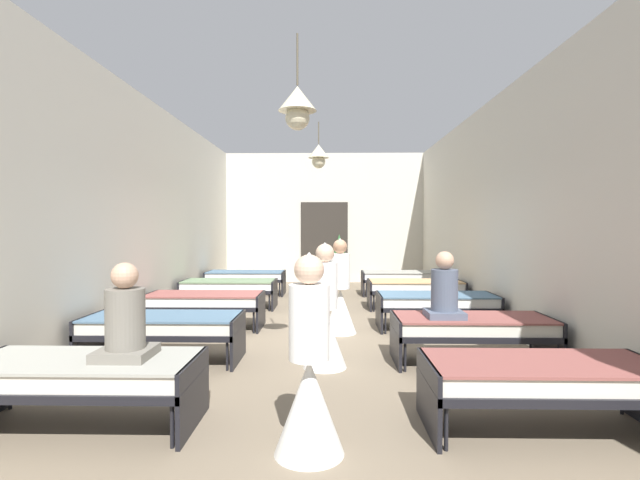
{
  "coord_description": "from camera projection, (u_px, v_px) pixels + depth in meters",
  "views": [
    {
      "loc": [
        0.16,
        -7.62,
        1.67
      ],
      "look_at": [
        0.0,
        0.1,
        1.45
      ],
      "focal_mm": 26.3,
      "sensor_mm": 36.0,
      "label": 1
    }
  ],
  "objects": [
    {
      "name": "ground_plane",
      "position": [
        320.0,
        332.0,
        7.67
      ],
      "size": [
        6.5,
        13.43,
        0.1
      ],
      "primitive_type": "cube",
      "color": "#7A6B56"
    },
    {
      "name": "room_shell",
      "position": [
        321.0,
        213.0,
        8.93
      ],
      "size": [
        6.3,
        13.03,
        3.87
      ],
      "color": "beige",
      "rests_on": "ground"
    },
    {
      "name": "bed_left_row_0",
      "position": [
        83.0,
        375.0,
        3.9
      ],
      "size": [
        1.9,
        0.84,
        0.57
      ],
      "color": "black",
      "rests_on": "ground"
    },
    {
      "name": "bed_right_row_0",
      "position": [
        543.0,
        378.0,
        3.82
      ],
      "size": [
        1.9,
        0.84,
        0.57
      ],
      "color": "black",
      "rests_on": "ground"
    },
    {
      "name": "bed_left_row_1",
      "position": [
        164.0,
        326.0,
        5.8
      ],
      "size": [
        1.9,
        0.84,
        0.57
      ],
      "color": "black",
      "rests_on": "ground"
    },
    {
      "name": "bed_right_row_1",
      "position": [
        472.0,
        327.0,
        5.72
      ],
      "size": [
        1.9,
        0.84,
        0.57
      ],
      "color": "black",
      "rests_on": "ground"
    },
    {
      "name": "bed_left_row_2",
      "position": [
        205.0,
        302.0,
        7.7
      ],
      "size": [
        1.9,
        0.84,
        0.57
      ],
      "color": "black",
      "rests_on": "ground"
    },
    {
      "name": "bed_right_row_2",
      "position": [
        436.0,
        302.0,
        7.62
      ],
      "size": [
        1.9,
        0.84,
        0.57
      ],
      "color": "black",
      "rests_on": "ground"
    },
    {
      "name": "bed_left_row_3",
      "position": [
        229.0,
        287.0,
        9.59
      ],
      "size": [
        1.9,
        0.84,
        0.57
      ],
      "color": "black",
      "rests_on": "ground"
    },
    {
      "name": "bed_right_row_3",
      "position": [
        415.0,
        287.0,
        9.52
      ],
      "size": [
        1.9,
        0.84,
        0.57
      ],
      "color": "black",
      "rests_on": "ground"
    },
    {
      "name": "bed_left_row_4",
      "position": [
        246.0,
        277.0,
        11.49
      ],
      "size": [
        1.9,
        0.84,
        0.57
      ],
      "color": "black",
      "rests_on": "ground"
    },
    {
      "name": "bed_right_row_4",
      "position": [
        401.0,
        277.0,
        11.42
      ],
      "size": [
        1.9,
        0.84,
        0.57
      ],
      "color": "black",
      "rests_on": "ground"
    },
    {
      "name": "nurse_near_aisle",
      "position": [
        340.0,
        299.0,
        7.34
      ],
      "size": [
        0.52,
        0.52,
        1.49
      ],
      "rotation": [
        0.0,
        0.0,
        6.02
      ],
      "color": "white",
      "rests_on": "ground"
    },
    {
      "name": "nurse_mid_aisle",
      "position": [
        325.0,
        323.0,
        5.54
      ],
      "size": [
        0.52,
        0.52,
        1.49
      ],
      "rotation": [
        0.0,
        0.0,
        2.81
      ],
      "color": "white",
      "rests_on": "ground"
    },
    {
      "name": "nurse_far_aisle",
      "position": [
        309.0,
        382.0,
        3.43
      ],
      "size": [
        0.52,
        0.52,
        1.49
      ],
      "rotation": [
        0.0,
        0.0,
        2.76
      ],
      "color": "white",
      "rests_on": "ground"
    },
    {
      "name": "patient_seated_primary",
      "position": [
        125.0,
        323.0,
        3.91
      ],
      "size": [
        0.44,
        0.44,
        0.8
      ],
      "color": "slate",
      "rests_on": "bed_left_row_0"
    },
    {
      "name": "patient_seated_secondary",
      "position": [
        444.0,
        293.0,
        5.66
      ],
      "size": [
        0.44,
        0.44,
        0.8
      ],
      "color": "#515B70",
      "rests_on": "bed_right_row_1"
    },
    {
      "name": "potted_plant",
      "position": [
        339.0,
        254.0,
        13.06
      ],
      "size": [
        0.56,
        0.56,
        1.46
      ],
      "color": "brown",
      "rests_on": "ground"
    }
  ]
}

